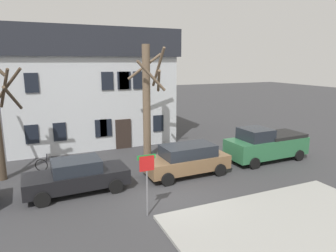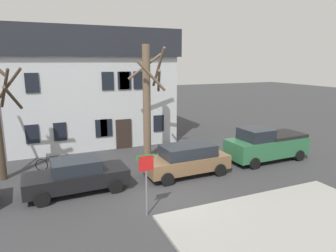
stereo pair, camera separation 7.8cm
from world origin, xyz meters
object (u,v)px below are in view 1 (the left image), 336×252
(building_main, at_px, (89,86))
(bicycle_leaning, at_px, (51,165))
(car_brown_wagon, at_px, (187,159))
(car_black_sedan, at_px, (77,176))
(pickup_truck_green, at_px, (266,144))
(street_sign_pole, at_px, (147,174))
(tree_bare_mid, at_px, (148,99))

(building_main, height_order, bicycle_leaning, building_main)
(car_brown_wagon, bearing_deg, car_black_sedan, 179.29)
(bicycle_leaning, bearing_deg, car_brown_wagon, -27.33)
(bicycle_leaning, bearing_deg, pickup_truck_green, -14.64)
(street_sign_pole, bearing_deg, building_main, 89.89)
(car_brown_wagon, height_order, street_sign_pole, street_sign_pole)
(car_black_sedan, bearing_deg, pickup_truck_green, 0.95)
(car_brown_wagon, bearing_deg, tree_bare_mid, 104.71)
(car_brown_wagon, bearing_deg, pickup_truck_green, 2.64)
(street_sign_pole, bearing_deg, car_brown_wagon, 44.09)
(car_brown_wagon, xyz_separation_m, pickup_truck_green, (5.67, 0.26, 0.14))
(pickup_truck_green, distance_m, street_sign_pole, 9.88)
(building_main, height_order, street_sign_pole, building_main)
(tree_bare_mid, xyz_separation_m, car_brown_wagon, (0.94, -3.59, -2.94))
(pickup_truck_green, relative_size, bicycle_leaning, 3.19)
(car_black_sedan, bearing_deg, tree_bare_mid, 36.09)
(building_main, bearing_deg, car_black_sedan, -102.99)
(tree_bare_mid, height_order, car_brown_wagon, tree_bare_mid)
(building_main, relative_size, street_sign_pole, 4.74)
(car_brown_wagon, bearing_deg, bicycle_leaning, 152.67)
(tree_bare_mid, height_order, bicycle_leaning, tree_bare_mid)
(tree_bare_mid, height_order, car_black_sedan, tree_bare_mid)
(street_sign_pole, relative_size, bicycle_leaning, 1.55)
(tree_bare_mid, distance_m, street_sign_pole, 7.69)
(car_brown_wagon, distance_m, street_sign_pole, 4.94)
(pickup_truck_green, bearing_deg, tree_bare_mid, 153.26)
(building_main, distance_m, pickup_truck_green, 13.80)
(pickup_truck_green, relative_size, street_sign_pole, 2.06)
(tree_bare_mid, distance_m, car_brown_wagon, 4.74)
(pickup_truck_green, bearing_deg, bicycle_leaning, 165.36)
(street_sign_pole, xyz_separation_m, bicycle_leaning, (-3.33, 6.90, -1.43))
(pickup_truck_green, distance_m, bicycle_leaning, 12.91)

